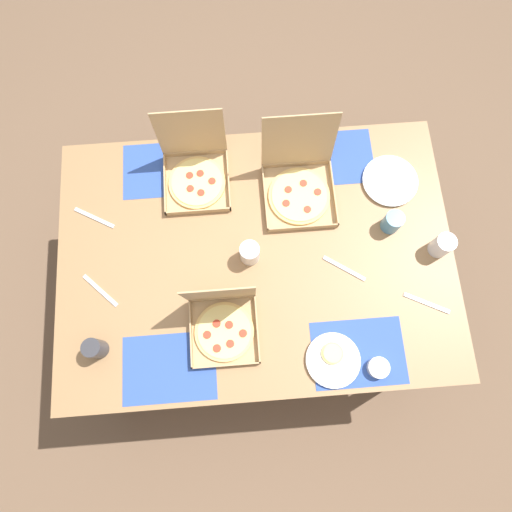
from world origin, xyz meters
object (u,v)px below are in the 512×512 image
Objects in this scene: cup_spare at (250,253)px; cup_clear_right at (442,245)px; cup_dark at (95,349)px; plate_near_right at (333,359)px; pizza_box_corner_right at (223,324)px; cup_clear_left at (392,222)px; plate_far_right at (390,181)px; condiment_bowl at (378,368)px; pizza_box_corner_left at (196,172)px; pizza_box_center at (299,184)px.

cup_clear_right is at bearing -1.93° from cup_spare.
plate_near_right is at bearing -6.86° from cup_dark.
pizza_box_corner_right is 0.80m from cup_clear_left.
cup_dark reaches higher than plate_far_right.
plate_near_right is 1.94× the size of cup_dark.
pizza_box_corner_right is 0.62m from condiment_bowl.
cup_spare reaches higher than plate_near_right.
plate_far_right is at bearing 115.21° from cup_clear_right.
cup_clear_right is at bearing 40.15° from plate_near_right.
cup_spare is (0.20, -0.38, 0.00)m from pizza_box_corner_left.
pizza_box_corner_left is (-0.43, 0.09, -0.00)m from pizza_box_center.
pizza_box_center is at bearing 51.42° from cup_spare.
cup_clear_left is at bearing -99.41° from plate_far_right.
plate_near_right is 1.99× the size of cup_spare.
cup_spare is at bearing 178.07° from cup_clear_right.
pizza_box_corner_right is 1.26× the size of plate_far_right.
pizza_box_corner_right reaches higher than plate_far_right.
plate_near_right is 1.97× the size of cup_clear_right.
plate_near_right is 0.53m from cup_spare.
pizza_box_corner_left is at bearing 59.94° from cup_dark.
cup_dark is 1.02× the size of cup_clear_right.
condiment_bowl is (-0.14, -0.57, -0.03)m from cup_clear_left.
plate_near_right is at bearing -58.89° from pizza_box_corner_left.
pizza_box_center is at bearing 106.52° from condiment_bowl.
pizza_box_corner_left is 1.06m from cup_clear_right.
cup_dark is at bearing 173.14° from plate_near_right.
pizza_box_corner_right is at bearing -122.18° from pizza_box_center.
plate_far_right is at bearing 24.81° from cup_spare.
pizza_box_corner_left reaches higher than plate_near_right.
cup_clear_right is 1.31× the size of condiment_bowl.
cup_clear_left is 0.88× the size of cup_clear_right.
plate_far_right is at bearing 65.06° from plate_near_right.
plate_far_right is (0.83, -0.09, -0.04)m from pizza_box_corner_left.
cup_dark is (-1.24, -0.62, 0.05)m from plate_far_right.
plate_far_right is 0.79m from condiment_bowl.
pizza_box_corner_right is 0.30m from cup_spare.
plate_far_right is at bearing -6.02° from pizza_box_corner_left.
pizza_box_corner_right reaches higher than cup_spare.
cup_clear_left is 0.87× the size of cup_dark.
plate_near_right is at bearing -85.24° from pizza_box_center.
cup_dark is at bearing -151.72° from cup_spare.
plate_near_right is 2.59× the size of condiment_bowl.
pizza_box_corner_right is 0.66m from pizza_box_center.
pizza_box_center is 3.17× the size of cup_spare.
condiment_bowl is at bearing -19.87° from pizza_box_corner_right.
pizza_box_corner_right is 0.44m from plate_near_right.
pizza_box_corner_left reaches higher than condiment_bowl.
pizza_box_center is at bearing -179.59° from plate_far_right.
pizza_box_center reaches higher than cup_dark.
pizza_box_corner_left is at bearing 118.17° from cup_spare.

